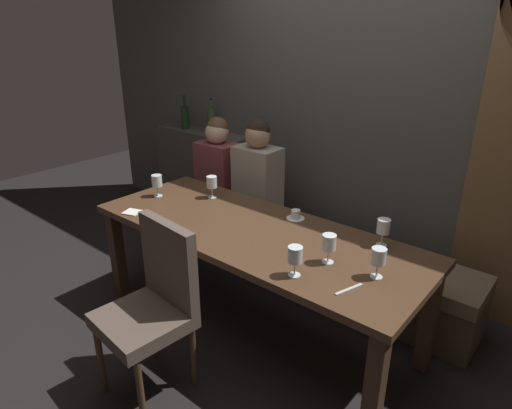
# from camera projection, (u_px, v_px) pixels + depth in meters

# --- Properties ---
(ground) EXTENTS (9.00, 9.00, 0.00)m
(ground) POSITION_uv_depth(u_px,v_px,m) (254.00, 326.00, 3.05)
(ground) COLOR black
(back_wall_tiled) EXTENTS (6.00, 0.12, 3.00)m
(back_wall_tiled) POSITION_uv_depth(u_px,v_px,m) (357.00, 85.00, 3.35)
(back_wall_tiled) COLOR #4C4944
(back_wall_tiled) RESTS_ON ground
(back_counter) EXTENTS (1.10, 0.28, 0.95)m
(back_counter) POSITION_uv_depth(u_px,v_px,m) (203.00, 177.00, 4.53)
(back_counter) COLOR #413E3A
(back_counter) RESTS_ON ground
(dining_table) EXTENTS (2.20, 0.84, 0.74)m
(dining_table) POSITION_uv_depth(u_px,v_px,m) (254.00, 242.00, 2.80)
(dining_table) COLOR #412B1C
(dining_table) RESTS_ON ground
(banquette_bench) EXTENTS (2.50, 0.44, 0.45)m
(banquette_bench) POSITION_uv_depth(u_px,v_px,m) (311.00, 258.00, 3.46)
(banquette_bench) COLOR #4A3C2E
(banquette_bench) RESTS_ON ground
(chair_near_side) EXTENTS (0.48, 0.48, 0.98)m
(chair_near_side) POSITION_uv_depth(u_px,v_px,m) (154.00, 299.00, 2.39)
(chair_near_side) COLOR #4C3321
(chair_near_side) RESTS_ON ground
(diner_redhead) EXTENTS (0.36, 0.24, 0.76)m
(diner_redhead) POSITION_uv_depth(u_px,v_px,m) (218.00, 164.00, 3.82)
(diner_redhead) COLOR brown
(diner_redhead) RESTS_ON banquette_bench
(diner_bearded) EXTENTS (0.36, 0.24, 0.81)m
(diner_bearded) POSITION_uv_depth(u_px,v_px,m) (258.00, 172.00, 3.53)
(diner_bearded) COLOR #9E9384
(diner_bearded) RESTS_ON banquette_bench
(wine_bottle_dark_red) EXTENTS (0.08, 0.08, 0.33)m
(wine_bottle_dark_red) POSITION_uv_depth(u_px,v_px,m) (185.00, 117.00, 4.39)
(wine_bottle_dark_red) COLOR black
(wine_bottle_dark_red) RESTS_ON back_counter
(wine_bottle_pale_label) EXTENTS (0.08, 0.08, 0.33)m
(wine_bottle_pale_label) POSITION_uv_depth(u_px,v_px,m) (212.00, 120.00, 4.24)
(wine_bottle_pale_label) COLOR #384728
(wine_bottle_pale_label) RESTS_ON back_counter
(wine_glass_center_back) EXTENTS (0.08, 0.08, 0.16)m
(wine_glass_center_back) POSITION_uv_depth(u_px,v_px,m) (295.00, 256.00, 2.22)
(wine_glass_center_back) COLOR silver
(wine_glass_center_back) RESTS_ON dining_table
(wine_glass_center_front) EXTENTS (0.08, 0.08, 0.16)m
(wine_glass_center_front) POSITION_uv_depth(u_px,v_px,m) (212.00, 183.00, 3.23)
(wine_glass_center_front) COLOR silver
(wine_glass_center_front) RESTS_ON dining_table
(wine_glass_near_right) EXTENTS (0.08, 0.08, 0.16)m
(wine_glass_near_right) POSITION_uv_depth(u_px,v_px,m) (329.00, 244.00, 2.35)
(wine_glass_near_right) COLOR silver
(wine_glass_near_right) RESTS_ON dining_table
(wine_glass_far_right) EXTENTS (0.08, 0.08, 0.16)m
(wine_glass_far_right) POSITION_uv_depth(u_px,v_px,m) (379.00, 257.00, 2.21)
(wine_glass_far_right) COLOR silver
(wine_glass_far_right) RESTS_ON dining_table
(wine_glass_end_left) EXTENTS (0.08, 0.08, 0.16)m
(wine_glass_end_left) POSITION_uv_depth(u_px,v_px,m) (157.00, 182.00, 3.25)
(wine_glass_end_left) COLOR silver
(wine_glass_end_left) RESTS_ON dining_table
(wine_glass_end_right) EXTENTS (0.08, 0.08, 0.16)m
(wine_glass_end_right) POSITION_uv_depth(u_px,v_px,m) (383.00, 228.00, 2.53)
(wine_glass_end_right) COLOR silver
(wine_glass_end_right) RESTS_ON dining_table
(espresso_cup) EXTENTS (0.12, 0.12, 0.06)m
(espresso_cup) POSITION_uv_depth(u_px,v_px,m) (296.00, 215.00, 2.90)
(espresso_cup) COLOR white
(espresso_cup) RESTS_ON dining_table
(fork_on_table) EXTENTS (0.07, 0.17, 0.01)m
(fork_on_table) POSITION_uv_depth(u_px,v_px,m) (349.00, 289.00, 2.14)
(fork_on_table) COLOR silver
(fork_on_table) RESTS_ON dining_table
(folded_napkin) EXTENTS (0.14, 0.13, 0.01)m
(folded_napkin) POSITION_uv_depth(u_px,v_px,m) (132.00, 212.00, 3.01)
(folded_napkin) COLOR silver
(folded_napkin) RESTS_ON dining_table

